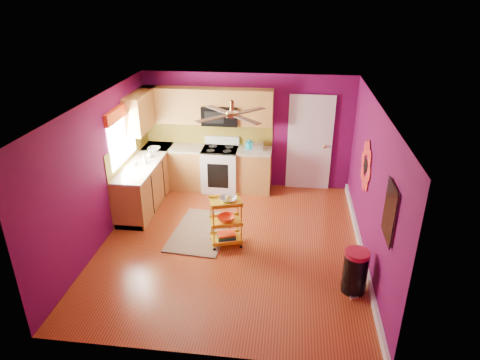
# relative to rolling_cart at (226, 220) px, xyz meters

# --- Properties ---
(ground) EXTENTS (5.00, 5.00, 0.00)m
(ground) POSITION_rel_rolling_cart_xyz_m (0.08, 0.03, -0.49)
(ground) COLOR maroon
(ground) RESTS_ON ground
(room_envelope) EXTENTS (4.54, 5.04, 2.52)m
(room_envelope) POSITION_rel_rolling_cart_xyz_m (0.10, 0.03, 1.14)
(room_envelope) COLOR #620B49
(room_envelope) RESTS_ON ground
(lower_cabinets) EXTENTS (2.81, 2.31, 0.94)m
(lower_cabinets) POSITION_rel_rolling_cart_xyz_m (-1.27, 1.85, -0.05)
(lower_cabinets) COLOR #9C672A
(lower_cabinets) RESTS_ON ground
(electric_range) EXTENTS (0.76, 0.66, 1.13)m
(electric_range) POSITION_rel_rolling_cart_xyz_m (-0.47, 2.20, -0.01)
(electric_range) COLOR white
(electric_range) RESTS_ON ground
(upper_cabinetry) EXTENTS (2.80, 2.30, 1.26)m
(upper_cabinetry) POSITION_rel_rolling_cart_xyz_m (-1.16, 2.20, 1.31)
(upper_cabinetry) COLOR #9C672A
(upper_cabinetry) RESTS_ON ground
(left_window) EXTENTS (0.08, 1.35, 1.08)m
(left_window) POSITION_rel_rolling_cart_xyz_m (-2.14, 1.08, 1.25)
(left_window) COLOR white
(left_window) RESTS_ON ground
(panel_door) EXTENTS (0.95, 0.11, 2.15)m
(panel_door) POSITION_rel_rolling_cart_xyz_m (1.43, 2.50, 0.54)
(panel_door) COLOR white
(panel_door) RESTS_ON ground
(right_wall_art) EXTENTS (0.04, 2.74, 1.04)m
(right_wall_art) POSITION_rel_rolling_cart_xyz_m (2.31, -0.31, 0.96)
(right_wall_art) COLOR black
(right_wall_art) RESTS_ON ground
(ceiling_fan) EXTENTS (1.01, 1.01, 0.26)m
(ceiling_fan) POSITION_rel_rolling_cart_xyz_m (0.08, 0.23, 1.80)
(ceiling_fan) COLOR #BF8C3F
(ceiling_fan) RESTS_ON ground
(shag_rug) EXTENTS (1.09, 1.64, 0.02)m
(shag_rug) POSITION_rel_rolling_cart_xyz_m (-0.53, 0.35, -0.48)
(shag_rug) COLOR black
(shag_rug) RESTS_ON ground
(rolling_cart) EXTENTS (0.62, 0.53, 0.95)m
(rolling_cart) POSITION_rel_rolling_cart_xyz_m (0.00, 0.00, 0.00)
(rolling_cart) COLOR yellow
(rolling_cart) RESTS_ON ground
(trash_can) EXTENTS (0.47, 0.47, 0.69)m
(trash_can) POSITION_rel_rolling_cart_xyz_m (2.05, -0.99, -0.15)
(trash_can) COLOR black
(trash_can) RESTS_ON ground
(teal_kettle) EXTENTS (0.18, 0.18, 0.21)m
(teal_kettle) POSITION_rel_rolling_cart_xyz_m (0.15, 2.29, 0.54)
(teal_kettle) COLOR teal
(teal_kettle) RESTS_ON lower_cabinets
(toaster) EXTENTS (0.22, 0.15, 0.18)m
(toaster) POSITION_rel_rolling_cart_xyz_m (0.34, 2.25, 0.54)
(toaster) COLOR beige
(toaster) RESTS_ON lower_cabinets
(soap_bottle_a) EXTENTS (0.08, 0.08, 0.17)m
(soap_bottle_a) POSITION_rel_rolling_cart_xyz_m (-1.81, 1.21, 0.54)
(soap_bottle_a) COLOR #EA3F72
(soap_bottle_a) RESTS_ON lower_cabinets
(soap_bottle_b) EXTENTS (0.12, 0.12, 0.15)m
(soap_bottle_b) POSITION_rel_rolling_cart_xyz_m (-1.81, 1.54, 0.53)
(soap_bottle_b) COLOR white
(soap_bottle_b) RESTS_ON lower_cabinets
(counter_dish) EXTENTS (0.26, 0.26, 0.06)m
(counter_dish) POSITION_rel_rolling_cart_xyz_m (-1.84, 1.94, 0.48)
(counter_dish) COLOR white
(counter_dish) RESTS_ON lower_cabinets
(counter_cup) EXTENTS (0.11, 0.11, 0.09)m
(counter_cup) POSITION_rel_rolling_cart_xyz_m (-1.97, 1.08, 0.50)
(counter_cup) COLOR white
(counter_cup) RESTS_ON lower_cabinets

